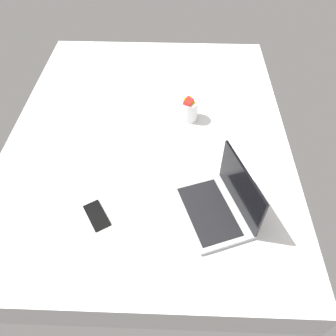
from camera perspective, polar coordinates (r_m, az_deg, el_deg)
name	(u,v)px	position (r cm, az deg, el deg)	size (l,w,h in cm)	color
bed_mattress	(149,143)	(174.96, -3.28, 4.46)	(180.00, 140.00, 18.00)	white
laptop	(220,205)	(133.97, 9.01, -6.39)	(38.89, 32.94, 23.00)	#B7BABC
snack_cup	(189,109)	(171.93, 3.77, 10.20)	(9.72, 9.18, 13.66)	silver
cell_phone	(97,215)	(137.45, -12.36, -8.09)	(6.80, 14.00, 0.80)	black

